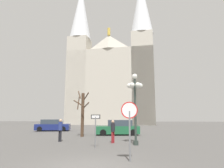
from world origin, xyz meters
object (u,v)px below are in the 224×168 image
object	(u,v)px
pedestrian_walking	(60,128)
cathedral	(111,74)
parked_car_near_green	(118,128)
street_lamp	(135,95)
stop_sign	(130,119)
pedestrian_standing	(113,129)
parked_car_far_navy	(53,125)
one_way_arrow_sign	(95,126)
bare_tree	(82,113)

from	to	relation	value
pedestrian_walking	cathedral	bearing A→B (deg)	87.77
cathedral	parked_car_near_green	world-z (taller)	cathedral
street_lamp	parked_car_near_green	distance (m)	7.59
stop_sign	pedestrian_standing	xyz separation A→B (m)	(-1.26, 5.78, -0.85)
stop_sign	parked_car_far_navy	world-z (taller)	stop_sign
parked_car_far_navy	pedestrian_standing	distance (m)	13.97
stop_sign	street_lamp	bearing A→B (deg)	85.15
one_way_arrow_sign	pedestrian_standing	distance (m)	2.58
pedestrian_walking	pedestrian_standing	distance (m)	4.25
cathedral	bare_tree	size ratio (longest dim) A/B	8.13
street_lamp	parked_car_far_navy	world-z (taller)	street_lamp
bare_tree	parked_car_far_navy	world-z (taller)	bare_tree
one_way_arrow_sign	parked_car_far_navy	xyz separation A→B (m)	(-8.11, 13.05, -0.63)
stop_sign	pedestrian_standing	size ratio (longest dim) A/B	1.58
parked_car_far_navy	pedestrian_standing	size ratio (longest dim) A/B	2.77
parked_car_far_navy	bare_tree	bearing A→B (deg)	-49.52
parked_car_near_green	pedestrian_walking	size ratio (longest dim) A/B	2.68
street_lamp	bare_tree	world-z (taller)	street_lamp
one_way_arrow_sign	street_lamp	distance (m)	3.72
one_way_arrow_sign	bare_tree	world-z (taller)	bare_tree
cathedral	pedestrian_walking	size ratio (longest dim) A/B	20.91
street_lamp	parked_car_near_green	world-z (taller)	street_lamp
bare_tree	parked_car_far_navy	distance (m)	8.87
one_way_arrow_sign	bare_tree	size ratio (longest dim) A/B	0.46
cathedral	pedestrian_standing	world-z (taller)	cathedral
cathedral	pedestrian_walking	xyz separation A→B (m)	(-1.21, -30.88, -11.12)
cathedral	one_way_arrow_sign	size ratio (longest dim) A/B	17.56
stop_sign	street_lamp	xyz separation A→B (m)	(0.42, 4.93, 1.64)
cathedral	stop_sign	world-z (taller)	cathedral
stop_sign	parked_car_near_green	world-z (taller)	stop_sign
parked_car_near_green	one_way_arrow_sign	bearing A→B (deg)	-96.54
stop_sign	one_way_arrow_sign	distance (m)	4.06
cathedral	street_lamp	distance (m)	33.62
one_way_arrow_sign	pedestrian_walking	world-z (taller)	one_way_arrow_sign
cathedral	bare_tree	world-z (taller)	cathedral
one_way_arrow_sign	pedestrian_standing	bearing A→B (deg)	69.01
parked_car_near_green	cathedral	bearing A→B (deg)	96.94
cathedral	stop_sign	bearing A→B (deg)	-83.40
parked_car_near_green	parked_car_far_navy	xyz separation A→B (m)	(-9.08, 4.64, -0.02)
bare_tree	parked_car_near_green	world-z (taller)	bare_tree
parked_car_far_navy	pedestrian_walking	xyz separation A→B (m)	(4.80, -10.26, 0.35)
bare_tree	parked_car_far_navy	bearing A→B (deg)	130.48
stop_sign	one_way_arrow_sign	size ratio (longest dim) A/B	1.28
stop_sign	pedestrian_walking	xyz separation A→B (m)	(-5.50, 6.18, -0.80)
cathedral	pedestrian_standing	size ratio (longest dim) A/B	21.74
pedestrian_walking	stop_sign	bearing A→B (deg)	-48.34
street_lamp	bare_tree	bearing A→B (deg)	136.00
bare_tree	parked_car_near_green	xyz separation A→B (m)	(3.41, 2.00, -1.59)
pedestrian_walking	pedestrian_standing	xyz separation A→B (m)	(4.23, -0.40, -0.05)
stop_sign	parked_car_far_navy	xyz separation A→B (m)	(-10.29, 16.44, -1.16)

